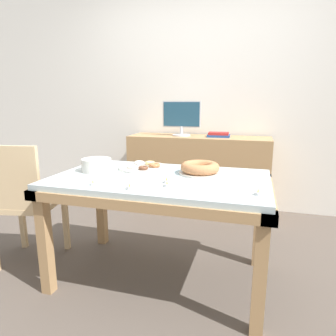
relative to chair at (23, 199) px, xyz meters
name	(u,v)px	position (x,y,z in m)	size (l,w,h in m)	color
ground_plane	(161,277)	(1.02, 0.12, -0.52)	(12.00, 12.00, 0.00)	#564C44
wall_back	(205,95)	(1.02, 1.80, 0.78)	(8.00, 0.10, 2.60)	white
dining_table	(160,191)	(1.02, 0.12, 0.12)	(1.44, 0.86, 0.74)	silver
chair	(23,199)	(0.00, 0.00, 0.00)	(0.50, 0.50, 0.94)	#D1B284
sideboard	(198,175)	(1.02, 1.50, -0.10)	(1.53, 0.44, 0.86)	tan
computer_monitor	(181,118)	(0.83, 1.50, 0.52)	(0.42, 0.20, 0.38)	silver
book_stack	(219,135)	(1.24, 1.50, 0.36)	(0.24, 0.17, 0.05)	#23478C
cake_chocolate_round	(200,168)	(1.26, 0.27, 0.26)	(0.29, 0.29, 0.08)	silver
pastry_platter	(144,167)	(0.83, 0.32, 0.23)	(0.36, 0.36, 0.04)	silver
plate_stack	(97,165)	(0.54, 0.14, 0.26)	(0.21, 0.21, 0.09)	silver
tealight_centre	(166,181)	(1.11, -0.02, 0.23)	(0.04, 0.04, 0.04)	silver
tealight_left_edge	(167,185)	(1.14, -0.10, 0.23)	(0.04, 0.04, 0.04)	silver
tealight_near_front	(93,184)	(0.70, -0.19, 0.23)	(0.04, 0.04, 0.04)	silver
tealight_right_edge	(258,193)	(1.65, -0.12, 0.23)	(0.04, 0.04, 0.04)	silver
tealight_near_cakes	(130,187)	(0.95, -0.21, 0.23)	(0.04, 0.04, 0.04)	silver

